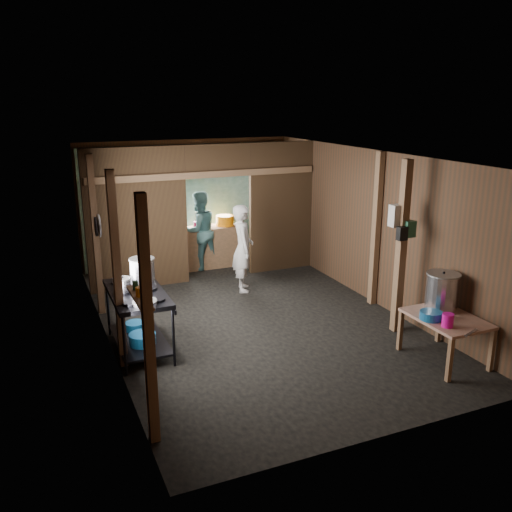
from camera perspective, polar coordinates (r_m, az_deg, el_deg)
name	(u,v)px	position (r m, az deg, el deg)	size (l,w,h in m)	color
floor	(251,318)	(8.87, -0.51, -6.50)	(4.50, 7.00, 0.00)	black
ceiling	(251,156)	(8.22, -0.56, 10.46)	(4.50, 7.00, 0.00)	#2A2826
wall_back	(187,202)	(11.68, -7.20, 5.63)	(4.50, 0.00, 2.60)	#4A2C1B
wall_front	(388,323)	(5.55, 13.64, -6.82)	(4.50, 0.00, 2.60)	#4A2C1B
wall_left	(102,256)	(7.89, -15.78, -0.04)	(0.00, 7.00, 2.60)	#4A2C1B
wall_right	(372,227)	(9.52, 12.08, 2.96)	(0.00, 7.00, 2.60)	#4A2C1B
partition_left	(137,219)	(10.14, -12.34, 3.76)	(1.85, 0.10, 2.60)	#412D17
partition_right	(281,207)	(11.04, 2.62, 5.12)	(1.35, 0.10, 2.60)	#412D17
partition_header	(218,160)	(10.38, -4.01, 9.97)	(1.30, 0.10, 0.60)	#412D17
turquoise_panel	(188,205)	(11.63, -7.11, 5.34)	(4.40, 0.06, 2.50)	#8ABBB5
back_counter	(210,247)	(11.45, -4.84, 0.99)	(1.20, 0.50, 0.85)	brown
wall_clock	(199,173)	(11.56, -5.97, 8.57)	(0.20, 0.20, 0.03)	beige
post_left_a	(148,324)	(5.47, -11.23, -7.01)	(0.10, 0.12, 2.60)	brown
post_left_b	(117,272)	(7.14, -14.34, -1.63)	(0.10, 0.12, 2.60)	brown
post_left_c	(96,236)	(9.05, -16.40, 1.97)	(0.10, 0.12, 2.60)	brown
post_right	(376,230)	(9.32, 12.43, 2.66)	(0.10, 0.12, 2.60)	brown
post_free	(401,248)	(8.28, 14.94, 0.78)	(0.12, 0.12, 2.60)	brown
cross_beam	(206,174)	(10.29, -5.22, 8.49)	(4.40, 0.12, 0.12)	brown
pan_lid_big	(99,226)	(8.20, -16.08, 3.07)	(0.34, 0.34, 0.03)	gray
pan_lid_small	(96,227)	(8.61, -16.39, 2.97)	(0.30, 0.30, 0.03)	black
wall_shelf	(140,298)	(5.90, -12.05, -4.27)	(0.14, 0.80, 0.03)	brown
jar_white	(145,300)	(5.64, -11.57, -4.49)	(0.07, 0.07, 0.10)	beige
jar_yellow	(139,292)	(5.88, -12.08, -3.68)	(0.08, 0.08, 0.10)	orange
jar_green	(135,285)	(6.08, -12.50, -3.02)	(0.06, 0.06, 0.10)	#225439
bag_white	(397,216)	(8.20, 14.56, 4.12)	(0.22, 0.15, 0.32)	beige
bag_green	(409,229)	(8.20, 15.73, 2.75)	(0.16, 0.12, 0.24)	#225439
bag_black	(402,233)	(8.11, 15.02, 2.29)	(0.14, 0.10, 0.20)	black
gas_range	(139,321)	(7.83, -12.16, -6.64)	(0.76, 1.48, 0.87)	black
prep_table	(444,339)	(7.83, 19.08, -8.16)	(0.77, 1.06, 0.62)	tan
stove_pot_large	(142,270)	(8.02, -11.79, -1.49)	(0.37, 0.37, 0.37)	silver
stove_pot_med	(123,285)	(7.70, -13.76, -2.99)	(0.24, 0.24, 0.21)	silver
frying_pan	(145,302)	(7.17, -11.54, -4.78)	(0.31, 0.53, 0.07)	gray
blue_tub_front	(142,339)	(7.72, -11.78, -8.48)	(0.37, 0.37, 0.15)	#165990
blue_tub_back	(135,326)	(8.20, -12.53, -7.17)	(0.29, 0.29, 0.11)	#165990
stock_pot	(442,292)	(7.91, 18.87, -3.56)	(0.46, 0.46, 0.53)	silver
wash_basin	(431,315)	(7.56, 17.82, -5.93)	(0.29, 0.29, 0.11)	#165990
pink_bucket	(448,320)	(7.37, 19.41, -6.36)	(0.15, 0.15, 0.17)	#E40E96
knife	(471,333)	(7.32, 21.58, -7.45)	(0.30, 0.04, 0.01)	silver
yellow_tub	(225,220)	(11.43, -3.27, 3.73)	(0.38, 0.38, 0.21)	orange
red_cup	(196,225)	(11.25, -6.25, 3.26)	(0.12, 0.12, 0.14)	#9F052E
cook	(243,248)	(9.89, -1.38, 0.82)	(0.58, 0.38, 1.60)	beige
worker_back	(199,231)	(11.20, -5.95, 2.65)	(0.79, 0.61, 1.62)	#457374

